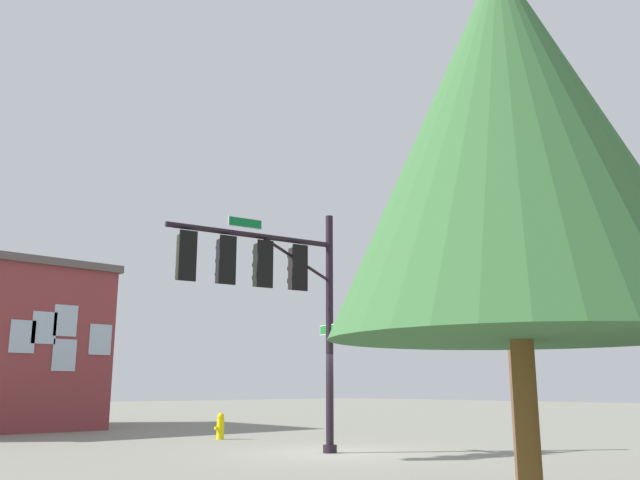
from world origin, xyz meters
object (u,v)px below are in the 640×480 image
fire_hydrant (220,426)px  tree_near (508,136)px  signal_pole_assembly (266,280)px  utility_pole (510,265)px

fire_hydrant → tree_near: size_ratio=0.12×
signal_pole_assembly → utility_pole: utility_pole is taller
signal_pole_assembly → tree_near: 10.02m
fire_hydrant → tree_near: (5.79, 14.67, 4.20)m
signal_pole_assembly → tree_near: size_ratio=0.89×
fire_hydrant → utility_pole: bearing=80.1°
signal_pole_assembly → fire_hydrant: size_ratio=7.57×
utility_pole → tree_near: utility_pole is taller
fire_hydrant → tree_near: tree_near is taller
utility_pole → tree_near: (3.65, 2.35, 0.82)m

